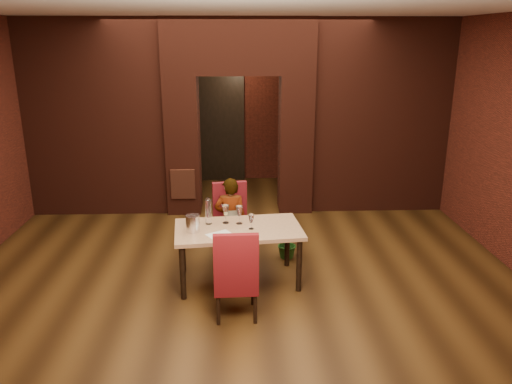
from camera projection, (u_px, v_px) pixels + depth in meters
floor at (241, 257)px, 6.86m from camera, size 8.00×8.00×0.00m
ceiling at (239, 10)px, 5.91m from camera, size 7.00×8.00×0.04m
wall_back at (239, 103)px, 10.20m from camera, size 7.00×0.04×3.20m
wall_front at (247, 298)px, 2.57m from camera, size 7.00×0.04×3.20m
wall_right at (508, 140)px, 6.51m from camera, size 0.04×8.00×3.20m
pillar_left at (183, 145)px, 8.39m from camera, size 0.55×0.55×2.30m
pillar_right at (295, 144)px, 8.46m from camera, size 0.55×0.55×2.30m
lintel at (239, 46)px, 7.95m from camera, size 2.45×0.55×0.90m
wing_wall_left at (96, 119)px, 8.20m from camera, size 2.28×0.35×3.20m
wing_wall_right at (380, 117)px, 8.38m from camera, size 2.28×0.35×3.20m
vent_panel at (183, 184)px, 8.29m from camera, size 0.40×0.03×0.50m
rear_door at (220, 130)px, 10.29m from camera, size 0.90×0.08×2.10m
rear_door_frame at (219, 131)px, 10.25m from camera, size 1.02×0.04×2.22m
dining_table at (239, 255)px, 6.07m from camera, size 1.58×1.00×0.70m
chair_far at (232, 223)px, 6.68m from camera, size 0.54×0.54×1.02m
chair_near at (236, 272)px, 5.29m from camera, size 0.47×0.47×1.01m
person_seated at (231, 220)px, 6.59m from camera, size 0.43×0.28×1.16m
wine_glass_a at (226, 214)px, 6.09m from camera, size 0.09×0.09×0.23m
wine_glass_b at (239, 215)px, 6.07m from camera, size 0.09×0.09×0.23m
wine_glass_c at (251, 222)px, 5.91m from camera, size 0.07×0.07×0.18m
tasting_sheet at (220, 235)px, 5.75m from camera, size 0.35×0.33×0.00m
wine_bucket at (193, 223)px, 5.83m from camera, size 0.16×0.16×0.20m
water_bottle at (208, 211)px, 6.05m from camera, size 0.08×0.08×0.33m
potted_plant at (287, 243)px, 6.79m from camera, size 0.50×0.49×0.42m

